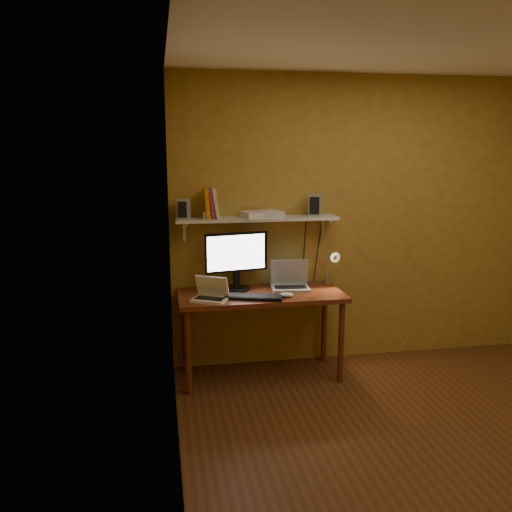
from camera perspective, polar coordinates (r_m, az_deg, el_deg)
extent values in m
cube|color=#5D3218|center=(4.07, 18.16, -18.31)|extent=(3.40, 3.20, 0.02)
cube|color=silver|center=(3.61, 20.94, 20.88)|extent=(3.40, 3.20, 0.02)
cube|color=#B99038|center=(5.06, 10.50, 3.63)|extent=(3.40, 0.02, 2.60)
cube|color=#B99038|center=(3.15, -8.71, -1.04)|extent=(0.02, 3.20, 2.60)
cube|color=brown|center=(4.61, 0.55, -4.19)|extent=(1.40, 0.60, 0.04)
cylinder|color=brown|center=(4.43, -7.15, -10.06)|extent=(0.05, 0.05, 0.71)
cylinder|color=brown|center=(4.66, 8.95, -8.98)|extent=(0.05, 0.05, 0.71)
cylinder|color=brown|center=(4.88, -7.47, -8.00)|extent=(0.05, 0.05, 0.71)
cylinder|color=brown|center=(5.09, 7.18, -7.15)|extent=(0.05, 0.05, 0.71)
cube|color=silver|center=(4.66, 0.13, 3.94)|extent=(1.40, 0.25, 0.02)
cube|color=silver|center=(4.72, -7.55, 2.67)|extent=(0.03, 0.03, 0.18)
cube|color=silver|center=(4.93, 7.01, 3.07)|extent=(0.03, 0.03, 0.18)
cylinder|color=black|center=(4.72, -2.05, -3.46)|extent=(0.27, 0.27, 0.02)
cube|color=black|center=(4.70, -2.06, -2.43)|extent=(0.06, 0.05, 0.17)
cube|color=black|center=(4.64, -2.08, 0.40)|extent=(0.55, 0.13, 0.34)
cube|color=white|center=(4.63, -2.04, 0.36)|extent=(0.51, 0.10, 0.30)
cube|color=#97999F|center=(4.73, 3.65, -3.41)|extent=(0.35, 0.26, 0.02)
cube|color=black|center=(4.73, 3.65, -3.28)|extent=(0.29, 0.15, 0.00)
cube|color=#97999F|center=(4.80, 3.51, -1.69)|extent=(0.33, 0.08, 0.23)
cube|color=#162B45|center=(4.80, 3.51, -1.69)|extent=(0.29, 0.06, 0.19)
cube|color=silver|center=(4.39, -4.90, -4.61)|extent=(0.33, 0.30, 0.02)
cube|color=black|center=(4.39, -4.90, -4.47)|extent=(0.25, 0.20, 0.00)
cube|color=silver|center=(4.42, -4.62, -3.19)|extent=(0.28, 0.20, 0.18)
cube|color=black|center=(4.42, -4.62, -3.19)|extent=(0.24, 0.17, 0.15)
cube|color=black|center=(4.45, -0.21, -4.34)|extent=(0.49, 0.29, 0.02)
ellipsoid|color=silver|center=(4.49, 3.27, -4.11)|extent=(0.12, 0.09, 0.04)
cube|color=silver|center=(4.99, 7.51, -2.94)|extent=(0.05, 0.06, 0.08)
cylinder|color=silver|center=(4.95, 7.55, -1.26)|extent=(0.02, 0.02, 0.28)
cylinder|color=silver|center=(4.85, 7.88, 0.15)|extent=(0.01, 0.16, 0.01)
cone|color=silver|center=(4.78, 8.18, -0.04)|extent=(0.09, 0.09, 0.09)
sphere|color=#FFE0A5|center=(4.76, 8.25, -0.09)|extent=(0.04, 0.04, 0.04)
cube|color=#97999F|center=(4.57, -7.61, 4.92)|extent=(0.12, 0.12, 0.17)
cube|color=#97999F|center=(4.77, 6.21, 5.36)|extent=(0.14, 0.14, 0.19)
cube|color=#C77C14|center=(4.60, -5.22, 5.52)|extent=(0.05, 0.17, 0.25)
cube|color=maroon|center=(4.60, -4.78, 5.53)|extent=(0.06, 0.17, 0.25)
cube|color=beige|center=(4.60, -4.34, 5.55)|extent=(0.07, 0.17, 0.25)
cube|color=silver|center=(4.55, -4.95, 4.27)|extent=(0.11, 0.04, 0.06)
cylinder|color=black|center=(4.53, -4.92, 4.24)|extent=(0.04, 0.02, 0.04)
cube|color=silver|center=(4.66, 0.63, 4.43)|extent=(0.37, 0.29, 0.05)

